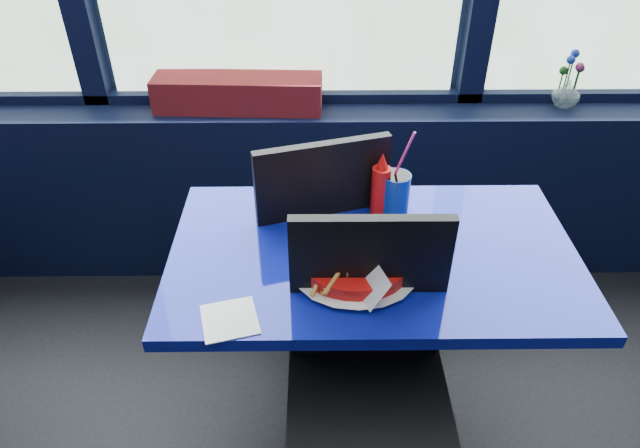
{
  "coord_description": "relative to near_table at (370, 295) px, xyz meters",
  "views": [
    {
      "loc": [
        0.13,
        0.69,
        1.81
      ],
      "look_at": [
        0.14,
        1.98,
        0.86
      ],
      "focal_mm": 32.0,
      "sensor_mm": 36.0,
      "label": 1
    }
  ],
  "objects": [
    {
      "name": "flower_vase",
      "position": [
        0.86,
        0.88,
        0.3
      ],
      "size": [
        0.13,
        0.14,
        0.23
      ],
      "rotation": [
        0.0,
        0.0,
        0.21
      ],
      "color": "silver",
      "rests_on": "window_sill"
    },
    {
      "name": "planter_box",
      "position": [
        -0.48,
        0.87,
        0.3
      ],
      "size": [
        0.68,
        0.2,
        0.14
      ],
      "primitive_type": "cube",
      "rotation": [
        0.0,
        0.0,
        -0.04
      ],
      "color": "maroon",
      "rests_on": "window_sill"
    },
    {
      "name": "near_table",
      "position": [
        0.0,
        0.0,
        0.0
      ],
      "size": [
        1.2,
        0.7,
        0.75
      ],
      "color": "black",
      "rests_on": "ground"
    },
    {
      "name": "chair_near_back",
      "position": [
        -0.11,
        0.32,
        0.01
      ],
      "size": [
        0.56,
        0.56,
        1.0
      ],
      "rotation": [
        0.0,
        0.0,
        3.42
      ],
      "color": "black",
      "rests_on": "ground"
    },
    {
      "name": "window_sill",
      "position": [
        -0.3,
        0.87,
        -0.17
      ],
      "size": [
        5.0,
        0.26,
        0.8
      ],
      "primitive_type": "cube",
      "color": "black",
      "rests_on": "ground"
    },
    {
      "name": "food_basket",
      "position": [
        -0.06,
        -0.13,
        0.22
      ],
      "size": [
        0.33,
        0.33,
        0.11
      ],
      "rotation": [
        0.0,
        0.0,
        -0.2
      ],
      "color": "red",
      "rests_on": "near_table"
    },
    {
      "name": "ketchup_bottle",
      "position": [
        0.03,
        0.19,
        0.28
      ],
      "size": [
        0.06,
        0.06,
        0.22
      ],
      "color": "red",
      "rests_on": "near_table"
    },
    {
      "name": "chair_near_front",
      "position": [
        -0.03,
        -0.29,
        -0.0
      ],
      "size": [
        0.45,
        0.45,
        0.99
      ],
      "rotation": [
        0.0,
        0.0,
        -0.0
      ],
      "color": "black",
      "rests_on": "ground"
    },
    {
      "name": "napkin",
      "position": [
        -0.39,
        -0.28,
        0.18
      ],
      "size": [
        0.17,
        0.17,
        0.0
      ],
      "primitive_type": "cube",
      "rotation": [
        0.0,
        0.0,
        0.26
      ],
      "color": "white",
      "rests_on": "near_table"
    },
    {
      "name": "soda_cup",
      "position": [
        0.08,
        0.19,
        0.26
      ],
      "size": [
        0.09,
        0.09,
        0.3
      ],
      "rotation": [
        0.0,
        0.0,
        0.4
      ],
      "color": "navy",
      "rests_on": "near_table"
    }
  ]
}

